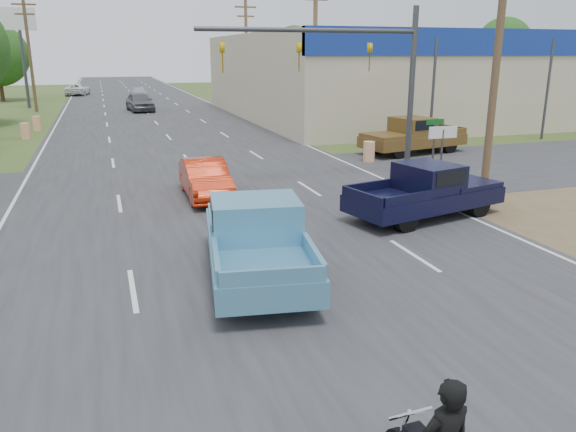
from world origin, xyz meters
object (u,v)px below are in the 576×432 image
object	(u,v)px
navy_pickup	(428,190)
brown_pickup	(411,135)
red_convertible	(205,179)
distant_car_white	(78,90)
distant_car_grey	(140,102)
blue_pickup	(256,237)
distant_car_silver	(139,93)

from	to	relation	value
navy_pickup	brown_pickup	distance (m)	12.22
red_convertible	brown_pickup	xyz separation A→B (m)	(12.08, 6.06, 0.26)
red_convertible	distant_car_white	distance (m)	57.23
red_convertible	distant_car_grey	distance (m)	33.64
red_convertible	distant_car_grey	size ratio (longest dim) A/B	0.84
brown_pickup	distant_car_white	world-z (taller)	brown_pickup
distant_car_grey	distant_car_white	xyz separation A→B (m)	(-6.00, 23.28, -0.15)
blue_pickup	distant_car_silver	size ratio (longest dim) A/B	1.33
distant_car_white	distant_car_silver	bearing A→B (deg)	138.14
brown_pickup	distant_car_silver	bearing A→B (deg)	3.46
red_convertible	distant_car_white	bearing A→B (deg)	96.82
brown_pickup	distant_car_white	distance (m)	53.97
red_convertible	distant_car_grey	xyz separation A→B (m)	(0.00, 33.64, 0.16)
blue_pickup	navy_pickup	distance (m)	7.27
blue_pickup	distant_car_white	distance (m)	65.00
distant_car_grey	distant_car_silver	world-z (taller)	distant_car_grey
distant_car_grey	brown_pickup	bearing A→B (deg)	-72.94
blue_pickup	distant_car_grey	bearing A→B (deg)	98.51
navy_pickup	brown_pickup	bearing A→B (deg)	139.05
brown_pickup	distant_car_silver	world-z (taller)	brown_pickup
red_convertible	navy_pickup	xyz separation A→B (m)	(6.41, -4.76, 0.19)
distant_car_silver	blue_pickup	bearing A→B (deg)	-85.58
distant_car_white	brown_pickup	bearing A→B (deg)	118.85
red_convertible	navy_pickup	world-z (taller)	navy_pickup
blue_pickup	distant_car_grey	world-z (taller)	blue_pickup
blue_pickup	navy_pickup	bearing A→B (deg)	33.67
red_convertible	brown_pickup	distance (m)	13.52
red_convertible	blue_pickup	bearing A→B (deg)	-90.58
navy_pickup	distant_car_grey	size ratio (longest dim) A/B	1.12
blue_pickup	brown_pickup	bearing A→B (deg)	57.32
brown_pickup	red_convertible	bearing A→B (deg)	105.36
blue_pickup	distant_car_white	size ratio (longest dim) A/B	1.16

